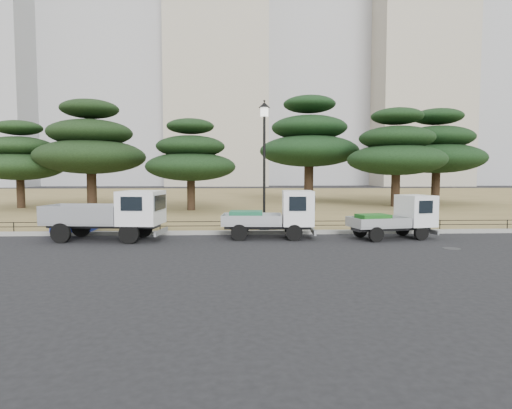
{
  "coord_description": "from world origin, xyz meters",
  "views": [
    {
      "loc": [
        -0.78,
        -15.23,
        2.51
      ],
      "look_at": [
        0.0,
        2.0,
        1.3
      ],
      "focal_mm": 30.0,
      "sensor_mm": 36.0,
      "label": 1
    }
  ],
  "objects_px": {
    "truck_kei_rear": "(397,217)",
    "tarp_pile": "(75,221)",
    "truck_kei_front": "(275,215)",
    "truck_large": "(112,213)",
    "street_lamp": "(264,144)"
  },
  "relations": [
    {
      "from": "truck_kei_rear",
      "to": "tarp_pile",
      "type": "relative_size",
      "value": 2.14
    },
    {
      "from": "truck_large",
      "to": "street_lamp",
      "type": "bearing_deg",
      "value": 21.7
    },
    {
      "from": "truck_large",
      "to": "truck_kei_rear",
      "type": "distance_m",
      "value": 11.06
    },
    {
      "from": "truck_kei_front",
      "to": "truck_kei_rear",
      "type": "height_order",
      "value": "truck_kei_front"
    },
    {
      "from": "truck_large",
      "to": "street_lamp",
      "type": "xyz_separation_m",
      "value": [
        5.94,
        1.67,
        2.74
      ]
    },
    {
      "from": "truck_kei_front",
      "to": "street_lamp",
      "type": "height_order",
      "value": "street_lamp"
    },
    {
      "from": "truck_kei_rear",
      "to": "tarp_pile",
      "type": "height_order",
      "value": "truck_kei_rear"
    },
    {
      "from": "truck_kei_front",
      "to": "truck_kei_rear",
      "type": "xyz_separation_m",
      "value": [
        4.77,
        -0.33,
        -0.09
      ]
    },
    {
      "from": "truck_large",
      "to": "street_lamp",
      "type": "height_order",
      "value": "street_lamp"
    },
    {
      "from": "street_lamp",
      "to": "truck_kei_front",
      "type": "bearing_deg",
      "value": -75.85
    },
    {
      "from": "truck_large",
      "to": "truck_kei_front",
      "type": "height_order",
      "value": "truck_large"
    },
    {
      "from": "street_lamp",
      "to": "tarp_pile",
      "type": "height_order",
      "value": "street_lamp"
    },
    {
      "from": "tarp_pile",
      "to": "truck_kei_rear",
      "type": "bearing_deg",
      "value": -7.85
    },
    {
      "from": "truck_large",
      "to": "tarp_pile",
      "type": "distance_m",
      "value": 2.71
    },
    {
      "from": "truck_large",
      "to": "truck_kei_front",
      "type": "relative_size",
      "value": 1.24
    }
  ]
}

